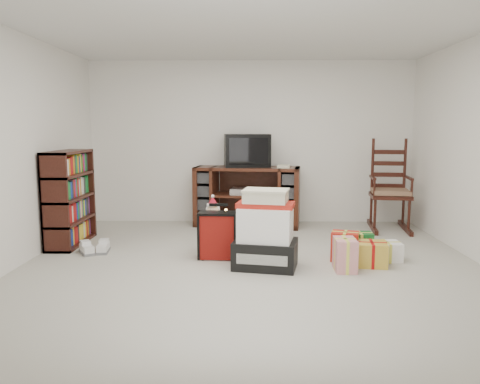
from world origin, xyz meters
name	(u,v)px	position (x,y,z in m)	size (l,w,h in m)	color
room	(252,150)	(0.00, 0.00, 1.25)	(5.01, 5.01, 2.51)	beige
tv_stand	(247,196)	(-0.06, 2.19, 0.45)	(1.63, 0.77, 0.90)	#4A1E15
bookshelf	(70,199)	(-2.31, 1.00, 0.58)	(0.33, 0.98, 1.20)	#39160F
rocking_chair	(389,197)	(2.02, 2.01, 0.47)	(0.66, 0.97, 1.38)	#39160F
gift_pile	(265,234)	(0.15, 0.03, 0.36)	(0.73, 0.59, 0.82)	black
red_suitcase	(218,235)	(-0.38, 0.36, 0.27)	(0.42, 0.24, 0.63)	maroon
stocking	(259,239)	(0.08, 0.07, 0.30)	(0.28, 0.12, 0.60)	#0B680B
teddy_bear	(272,253)	(0.22, 0.09, 0.14)	(0.21, 0.19, 0.31)	brown
santa_figurine	(275,227)	(0.30, 1.09, 0.21)	(0.27, 0.25, 0.54)	#A71223
mrs_claus_figurine	(213,231)	(-0.46, 0.65, 0.26)	(0.33, 0.31, 0.67)	#A71223
sneaker_pair	(95,249)	(-1.86, 0.56, 0.05)	(0.40, 0.31, 0.10)	white
gift_cluster	(362,250)	(1.22, 0.24, 0.14)	(0.80, 0.90, 0.27)	#B22014
crt_television	(247,151)	(-0.06, 2.22, 1.14)	(0.71, 0.54, 0.49)	black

